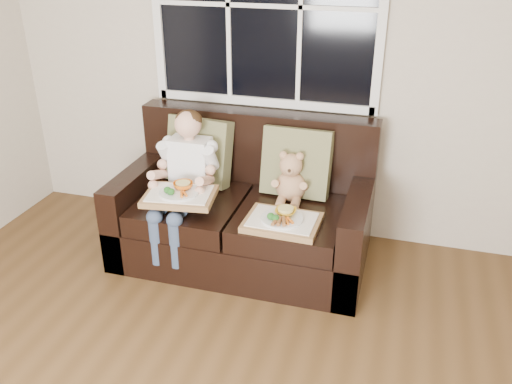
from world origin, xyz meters
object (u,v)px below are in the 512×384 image
(teddy_bear, at_px, (291,181))
(tray_right, at_px, (282,221))
(loveseat, at_px, (245,215))
(child, at_px, (185,170))
(tray_left, at_px, (180,194))

(teddy_bear, bearing_deg, tray_right, -89.27)
(teddy_bear, distance_m, tray_right, 0.38)
(loveseat, height_order, child, child)
(loveseat, bearing_deg, tray_right, -43.09)
(loveseat, bearing_deg, child, -162.50)
(loveseat, distance_m, tray_left, 0.54)
(loveseat, bearing_deg, tray_left, -135.66)
(teddy_bear, bearing_deg, tray_left, -154.74)
(tray_left, bearing_deg, tray_right, -7.24)
(tray_left, distance_m, tray_right, 0.68)
(tray_left, bearing_deg, loveseat, 36.13)
(tray_right, bearing_deg, child, 166.40)
(loveseat, bearing_deg, teddy_bear, 7.34)
(teddy_bear, height_order, tray_right, teddy_bear)
(tray_right, bearing_deg, tray_left, -177.45)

